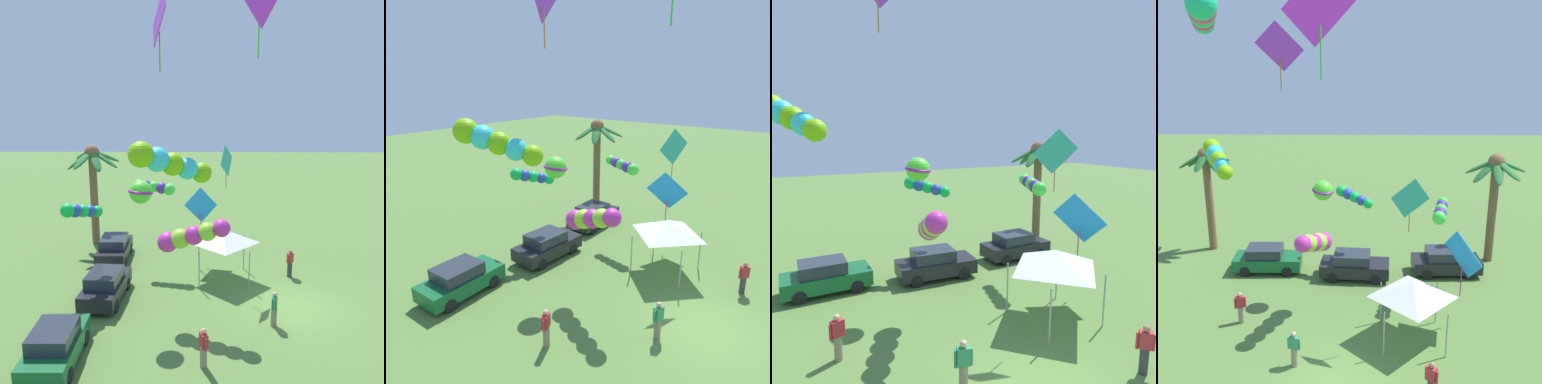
# 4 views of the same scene
# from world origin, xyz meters

# --- Properties ---
(ground_plane) EXTENTS (120.00, 120.00, 0.00)m
(ground_plane) POSITION_xyz_m (0.00, 0.00, 0.00)
(ground_plane) COLOR #567A38
(palm_tree_1) EXTENTS (3.71, 3.53, 6.76)m
(palm_tree_1) POSITION_xyz_m (9.06, 11.65, 4.97)
(palm_tree_1) COLOR brown
(palm_tree_1) RESTS_ON ground
(parked_car_0) EXTENTS (3.93, 1.79, 1.51)m
(parked_car_0) POSITION_xyz_m (6.03, 9.80, 0.75)
(parked_car_0) COLOR black
(parked_car_0) RESTS_ON ground
(parked_car_1) EXTENTS (3.92, 1.79, 1.51)m
(parked_car_1) POSITION_xyz_m (-4.42, 10.00, 0.75)
(parked_car_1) COLOR #145B2D
(parked_car_1) RESTS_ON ground
(parked_car_2) EXTENTS (4.02, 1.98, 1.51)m
(parked_car_2) POSITION_xyz_m (0.72, 9.22, 0.75)
(parked_car_2) COLOR black
(parked_car_2) RESTS_ON ground
(spectator_0) EXTENTS (0.52, 0.35, 1.59)m
(spectator_0) POSITION_xyz_m (-4.62, 4.49, 0.81)
(spectator_0) COLOR gray
(spectator_0) RESTS_ON ground
(spectator_1) EXTENTS (0.44, 0.42, 1.59)m
(spectator_1) POSITION_xyz_m (3.58, -0.43, 0.81)
(spectator_1) COLOR #38383D
(spectator_1) RESTS_ON ground
(spectator_2) EXTENTS (0.54, 0.31, 1.59)m
(spectator_2) POSITION_xyz_m (-1.67, 1.38, 0.81)
(spectator_2) COLOR gray
(spectator_2) RESTS_ON ground
(festival_tent) EXTENTS (2.86, 2.86, 2.85)m
(festival_tent) POSITION_xyz_m (3.30, 3.32, 2.47)
(festival_tent) COLOR #9E9EA3
(festival_tent) RESTS_ON ground
(kite_diamond_0) EXTENTS (1.51, 0.71, 2.28)m
(kite_diamond_0) POSITION_xyz_m (3.01, 3.24, 6.60)
(kite_diamond_0) COLOR #36B88E
(kite_ball_2) EXTENTS (1.54, 1.54, 1.00)m
(kite_ball_2) POSITION_xyz_m (-0.83, 7.16, 5.80)
(kite_ball_2) COLOR #50E531
(kite_tube_3) EXTENTS (1.52, 3.17, 1.70)m
(kite_tube_3) POSITION_xyz_m (-1.09, 5.02, 3.91)
(kite_tube_3) COLOR #D62EAC
(kite_tube_4) EXTENTS (1.11, 2.44, 0.83)m
(kite_tube_4) POSITION_xyz_m (5.04, 7.08, 4.79)
(kite_tube_4) COLOR #43EC3E
(kite_tube_6) EXTENTS (1.82, 2.56, 1.48)m
(kite_tube_6) POSITION_xyz_m (-5.48, 5.63, 7.76)
(kite_tube_6) COLOR #78C70F
(kite_diamond_7) EXTENTS (1.31, 1.97, 3.21)m
(kite_diamond_7) POSITION_xyz_m (5.65, 4.50, 3.54)
(kite_diamond_7) COLOR #1C86DD
(kite_tube_8) EXTENTS (2.11, 1.60, 1.05)m
(kite_tube_8) POSITION_xyz_m (0.63, 10.20, 4.56)
(kite_tube_8) COLOR #10C544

